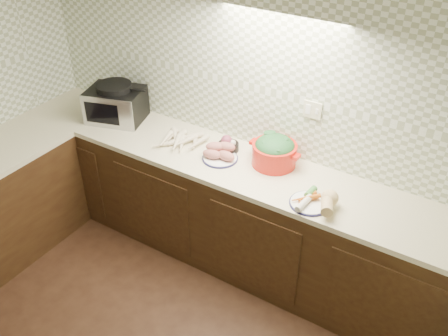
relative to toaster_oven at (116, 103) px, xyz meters
The scene contains 8 objects.
room 1.96m from the toaster_oven, 55.88° to the right, with size 3.60×3.60×2.60m.
counter 1.11m from the toaster_oven, 67.05° to the right, with size 3.60×3.60×0.90m.
toaster_oven is the anchor object (origin of this frame).
parsnip_pile 0.74m from the toaster_oven, ahead, with size 0.35×0.34×0.07m.
sweet_potato_plate 1.05m from the toaster_oven, ahead, with size 0.27×0.26×0.12m.
onion_bowl 1.04m from the toaster_oven, ahead, with size 0.16×0.16×0.12m.
dutch_oven 1.41m from the toaster_oven, ahead, with size 0.39×0.34×0.22m.
veg_plate 1.88m from the toaster_oven, ahead, with size 0.32×0.31×0.12m.
Camera 1 is at (1.64, -1.08, 2.89)m, focal length 40.00 mm.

